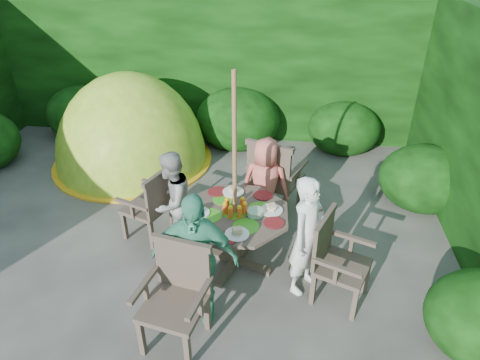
# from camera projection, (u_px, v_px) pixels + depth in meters

# --- Properties ---
(ground) EXTENTS (60.00, 60.00, 0.00)m
(ground) POSITION_uv_depth(u_px,v_px,m) (144.00, 266.00, 4.78)
(ground) COLOR #403E39
(ground) RESTS_ON ground
(hedge_enclosure) EXTENTS (9.00, 9.00, 2.50)m
(hedge_enclosure) POSITION_uv_depth(u_px,v_px,m) (168.00, 117.00, 5.28)
(hedge_enclosure) COLOR black
(hedge_enclosure) RESTS_ON ground
(patio_table) EXTENTS (1.51, 1.51, 0.83)m
(patio_table) POSITION_uv_depth(u_px,v_px,m) (235.00, 221.00, 4.53)
(patio_table) COLOR #3F3229
(patio_table) RESTS_ON ground
(parasol_pole) EXTENTS (0.06, 0.06, 2.20)m
(parasol_pole) POSITION_uv_depth(u_px,v_px,m) (235.00, 179.00, 4.27)
(parasol_pole) COLOR brown
(parasol_pole) RESTS_ON ground
(garden_chair_right) EXTENTS (0.64, 0.67, 0.90)m
(garden_chair_right) POSITION_uv_depth(u_px,v_px,m) (336.00, 259.00, 4.17)
(garden_chair_right) COLOR #3F3229
(garden_chair_right) RESTS_ON ground
(garden_chair_left) EXTENTS (0.62, 0.65, 0.88)m
(garden_chair_left) POSITION_uv_depth(u_px,v_px,m) (151.00, 204.00, 5.01)
(garden_chair_left) COLOR #3F3229
(garden_chair_left) RESTS_ON ground
(garden_chair_back) EXTENTS (0.78, 0.74, 1.04)m
(garden_chair_back) POSITION_uv_depth(u_px,v_px,m) (274.00, 177.00, 5.39)
(garden_chair_back) COLOR #3F3229
(garden_chair_back) RESTS_ON ground
(garden_chair_front) EXTENTS (0.65, 0.60, 0.94)m
(garden_chair_front) POSITION_uv_depth(u_px,v_px,m) (177.00, 294.00, 3.73)
(garden_chair_front) COLOR #3F3229
(garden_chair_front) RESTS_ON ground
(child_right) EXTENTS (0.52, 0.57, 1.30)m
(child_right) POSITION_uv_depth(u_px,v_px,m) (308.00, 236.00, 4.19)
(child_right) COLOR white
(child_right) RESTS_ON ground
(child_left) EXTENTS (0.58, 0.67, 1.19)m
(child_left) POSITION_uv_depth(u_px,v_px,m) (172.00, 201.00, 4.83)
(child_left) COLOR #A1A19B
(child_left) RESTS_ON ground
(child_back) EXTENTS (0.63, 0.46, 1.19)m
(child_back) POSITION_uv_depth(u_px,v_px,m) (265.00, 185.00, 5.14)
(child_back) COLOR #DB675A
(child_back) RESTS_ON ground
(child_front) EXTENTS (0.80, 0.34, 1.37)m
(child_front) POSITION_uv_depth(u_px,v_px,m) (195.00, 258.00, 3.87)
(child_front) COLOR #45A27C
(child_front) RESTS_ON ground
(dome_tent) EXTENTS (2.54, 2.54, 2.87)m
(dome_tent) POSITION_uv_depth(u_px,v_px,m) (134.00, 161.00, 6.92)
(dome_tent) COLOR #89B122
(dome_tent) RESTS_ON ground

